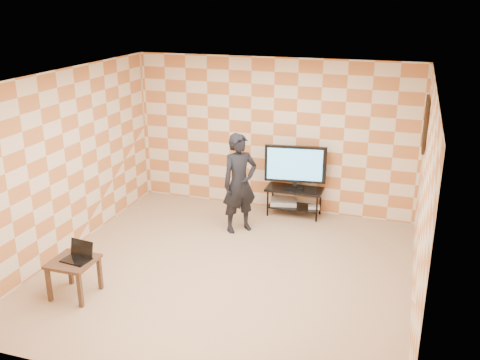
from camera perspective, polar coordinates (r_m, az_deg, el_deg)
name	(u,v)px	position (r m, az deg, el deg)	size (l,w,h in m)	color
floor	(227,270)	(7.67, -1.40, -9.56)	(5.00, 5.00, 0.00)	tan
wall_back	(273,135)	(9.41, 3.57, 4.79)	(5.00, 0.02, 2.70)	beige
wall_front	(136,266)	(5.03, -11.07, -8.99)	(5.00, 0.02, 2.70)	beige
wall_left	(66,163)	(8.26, -18.10, 1.76)	(0.02, 5.00, 2.70)	beige
wall_right	(423,201)	(6.76, 18.95, -2.15)	(0.02, 5.00, 2.70)	beige
ceiling	(225,78)	(6.79, -1.58, 10.81)	(5.00, 5.00, 0.02)	white
wall_art	(426,124)	(8.08, 19.18, 5.70)	(0.04, 0.72, 0.72)	black
tv_stand	(294,196)	(9.37, 5.81, -1.66)	(0.98, 0.44, 0.50)	black
tv	(295,165)	(9.19, 5.92, 1.58)	(1.05, 0.24, 0.76)	black
dvd_player	(284,202)	(9.50, 4.68, -2.34)	(0.46, 0.33, 0.08)	#B2B2B4
game_console	(314,207)	(9.37, 7.91, -2.87)	(0.20, 0.14, 0.04)	silver
side_table	(73,266)	(7.22, -17.34, -8.79)	(0.54, 0.54, 0.50)	#392619
laptop	(78,255)	(7.16, -16.87, -7.71)	(0.37, 0.31, 0.23)	black
person	(240,183)	(8.58, -0.05, -0.35)	(0.60, 0.39, 1.64)	black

